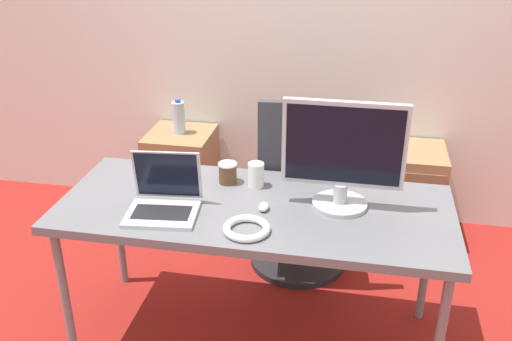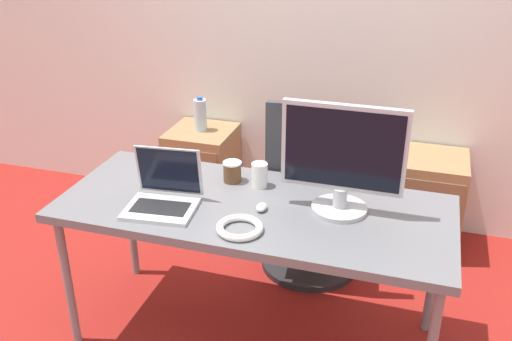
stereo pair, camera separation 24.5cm
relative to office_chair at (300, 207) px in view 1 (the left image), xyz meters
name	(u,v)px [view 1 (the left image)]	position (x,y,z in m)	size (l,w,h in m)	color
ground_plane	(255,335)	(-0.14, -0.60, -0.40)	(14.00, 14.00, 0.00)	maroon
wall_back	(297,16)	(-0.14, 0.74, 0.90)	(10.00, 0.05, 2.60)	silver
desk	(254,215)	(-0.14, -0.60, 0.28)	(1.72, 0.71, 0.73)	slate
office_chair	(300,207)	(0.00, 0.00, 0.00)	(0.56, 0.58, 1.07)	#232326
cabinet_left	(182,174)	(-0.84, 0.50, -0.11)	(0.41, 0.42, 0.59)	#99754C
cabinet_right	(407,193)	(0.61, 0.50, -0.11)	(0.41, 0.42, 0.59)	#99754C
water_bottle	(179,117)	(-0.84, 0.50, 0.29)	(0.08, 0.08, 0.23)	silver
laptop_center	(164,201)	(-0.51, -0.73, 0.38)	(0.32, 0.30, 0.25)	silver
monitor	(343,156)	(0.23, -0.54, 0.56)	(0.52, 0.24, 0.48)	#B7B7BC
mouse	(264,207)	(-0.09, -0.64, 0.34)	(0.04, 0.07, 0.03)	silver
coffee_cup_white	(256,175)	(-0.17, -0.42, 0.38)	(0.07, 0.07, 0.12)	white
coffee_cup_brown	(228,173)	(-0.30, -0.41, 0.38)	(0.09, 0.09, 0.10)	brown
cable_coil	(247,228)	(-0.13, -0.83, 0.34)	(0.19, 0.19, 0.03)	white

